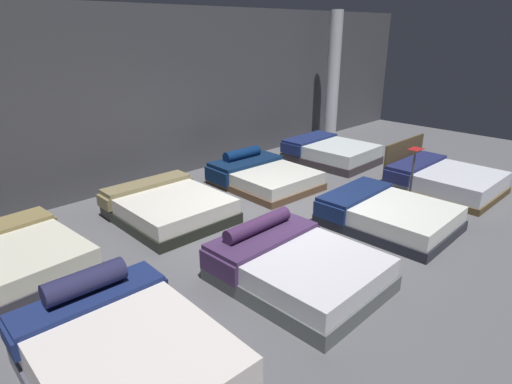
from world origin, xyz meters
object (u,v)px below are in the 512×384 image
Objects in this scene: bed_1 at (296,266)px; support_pillar at (333,80)px; bed_0 at (126,357)px; bed_3 at (443,179)px; price_sign at (411,183)px; bed_5 at (169,207)px; bed_6 at (263,175)px; bed_7 at (330,152)px; bed_2 at (387,214)px; bed_4 at (18,256)px.

support_pillar is at bearing 32.28° from bed_1.
bed_0 is 0.61× the size of support_pillar.
price_sign is at bearing 173.54° from bed_3.
bed_5 is (-4.67, 2.71, -0.02)m from bed_3.
bed_6 reaches higher than bed_7.
bed_1 is 1.00× the size of bed_2.
bed_1 is (2.35, -0.03, -0.03)m from bed_0.
bed_6 is at bearing -2.94° from bed_4.
price_sign is (5.93, -2.60, 0.20)m from bed_4.
bed_4 is at bearing 93.20° from bed_0.
support_pillar reaches higher than price_sign.
support_pillar is at bearing 55.06° from price_sign.
bed_0 is 1.06× the size of bed_4.
bed_6 is (-0.03, 2.83, -0.00)m from bed_2.
bed_4 is 8.74m from support_pillar.
price_sign is 0.30× the size of support_pillar.
support_pillar is (6.15, 1.15, 1.53)m from bed_5.
bed_1 is 4.66m from bed_3.
bed_6 is (2.33, 2.87, -0.03)m from bed_1.
bed_6 is 2.36m from bed_7.
bed_0 reaches higher than bed_2.
bed_1 is at bearing -178.28° from bed_3.
bed_1 reaches higher than bed_6.
bed_7 is (2.32, 2.83, 0.02)m from bed_2.
bed_2 is at bearing -48.07° from bed_5.
bed_7 is at bearing 66.52° from price_sign.
bed_4 is 1.03× the size of bed_5.
bed_1 is 0.97× the size of bed_6.
bed_3 is at bearing -24.43° from bed_4.
bed_0 is 1.06× the size of bed_7.
bed_3 is 0.99× the size of bed_5.
bed_7 is at bearing -2.98° from bed_4.
bed_3 reaches higher than bed_1.
bed_1 is 2.37m from bed_2.
price_sign is at bearing -124.94° from support_pillar.
bed_7 is at bearing 2.71° from bed_6.
price_sign is (1.18, 0.20, 0.19)m from bed_2.
bed_1 is at bearing 179.86° from bed_2.
bed_2 is at bearing -177.93° from bed_3.
bed_4 is (-0.04, 2.82, -0.07)m from bed_0.
price_sign is at bearing -26.90° from bed_4.
bed_7 is (7.08, 0.03, 0.03)m from bed_4.
bed_6 is at bearing 130.61° from bed_3.
bed_4 is at bearing 159.21° from bed_3.
bed_7 is at bearing 2.17° from bed_5.
bed_0 is at bearing -155.13° from support_pillar.
bed_4 is (-7.06, 2.74, -0.03)m from bed_3.
bed_5 is 6.44m from support_pillar.
bed_4 is (-4.76, 2.80, -0.01)m from bed_2.
bed_3 is 0.97× the size of bed_4.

